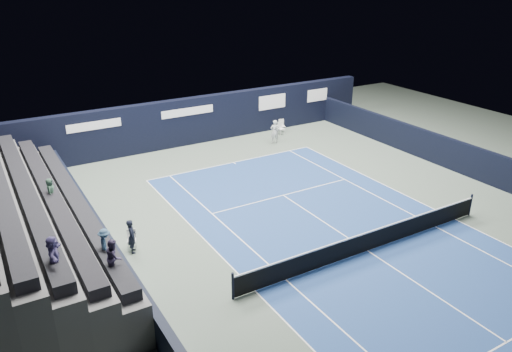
{
  "coord_description": "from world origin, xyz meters",
  "views": [
    {
      "loc": [
        -13.22,
        -13.1,
        10.99
      ],
      "look_at": [
        -1.47,
        6.7,
        1.3
      ],
      "focal_mm": 35.0,
      "sensor_mm": 36.0,
      "label": 1
    }
  ],
  "objects_px": {
    "folding_chair_back_a": "(280,126)",
    "line_judge_chair": "(132,238)",
    "tennis_net": "(369,240)",
    "tennis_player": "(275,131)",
    "folding_chair_back_b": "(282,125)"
  },
  "relations": [
    {
      "from": "folding_chair_back_a",
      "to": "tennis_player",
      "type": "height_order",
      "value": "tennis_player"
    },
    {
      "from": "line_judge_chair",
      "to": "folding_chair_back_a",
      "type": "bearing_deg",
      "value": 58.59
    },
    {
      "from": "tennis_net",
      "to": "tennis_player",
      "type": "height_order",
      "value": "tennis_player"
    },
    {
      "from": "line_judge_chair",
      "to": "tennis_net",
      "type": "relative_size",
      "value": 0.07
    },
    {
      "from": "folding_chair_back_b",
      "to": "tennis_net",
      "type": "bearing_deg",
      "value": -99.69
    },
    {
      "from": "tennis_player",
      "to": "tennis_net",
      "type": "bearing_deg",
      "value": -106.84
    },
    {
      "from": "folding_chair_back_b",
      "to": "line_judge_chair",
      "type": "distance_m",
      "value": 17.62
    },
    {
      "from": "tennis_player",
      "to": "line_judge_chair",
      "type": "bearing_deg",
      "value": -146.06
    },
    {
      "from": "folding_chair_back_a",
      "to": "tennis_net",
      "type": "height_order",
      "value": "tennis_net"
    },
    {
      "from": "folding_chair_back_b",
      "to": "tennis_net",
      "type": "xyz_separation_m",
      "value": [
        -5.93,
        -15.56,
        -0.01
      ]
    },
    {
      "from": "folding_chair_back_a",
      "to": "tennis_player",
      "type": "distance_m",
      "value": 1.97
    },
    {
      "from": "tennis_net",
      "to": "folding_chair_back_b",
      "type": "bearing_deg",
      "value": 69.15
    },
    {
      "from": "folding_chair_back_a",
      "to": "line_judge_chair",
      "type": "xyz_separation_m",
      "value": [
        -13.91,
        -9.84,
        -0.11
      ]
    },
    {
      "from": "tennis_player",
      "to": "folding_chair_back_a",
      "type": "bearing_deg",
      "value": 45.73
    },
    {
      "from": "folding_chair_back_b",
      "to": "line_judge_chair",
      "type": "xyz_separation_m",
      "value": [
        -14.31,
        -10.27,
        -0.03
      ]
    }
  ]
}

